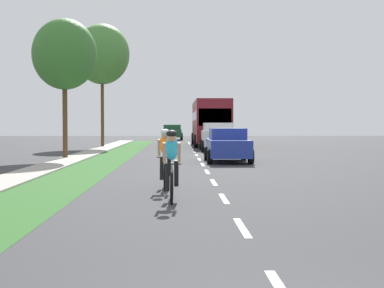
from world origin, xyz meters
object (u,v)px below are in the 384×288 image
sedan_blue (228,145)px  pickup_dark_green (172,132)px  cyclist_trailing (165,158)px  street_tree_near (65,55)px  bus_maroon (210,121)px  cyclist_lead (172,165)px  suv_white (218,136)px  street_tree_far (102,54)px

sedan_blue → pickup_dark_green: pickup_dark_green is taller
cyclist_trailing → street_tree_near: 15.37m
cyclist_trailing → bus_maroon: bearing=84.5°
cyclist_lead → sedan_blue: bearing=79.8°
cyclist_trailing → bus_maroon: 30.35m
sedan_blue → bus_maroon: size_ratio=0.37×
cyclist_trailing → suv_white: suv_white is taller
cyclist_lead → street_tree_near: bearing=108.5°
street_tree_near → street_tree_far: bearing=90.1°
cyclist_trailing → sedan_blue: (2.59, 10.81, -0.04)m
cyclist_lead → pickup_dark_green: size_ratio=0.34×
sedan_blue → street_tree_near: (-7.85, 2.97, 4.38)m
suv_white → sedan_blue: bearing=-91.6°
street_tree_far → bus_maroon: bearing=12.0°
street_tree_near → street_tree_far: 14.77m
pickup_dark_green → street_tree_far: 20.18m
cyclist_trailing → bus_maroon: bus_maroon is taller
pickup_dark_green → street_tree_far: size_ratio=0.56×
cyclist_trailing → suv_white: (2.88, 21.41, 0.14)m
sedan_blue → pickup_dark_green: 36.30m
street_tree_near → bus_maroon: bearing=63.5°
cyclist_trailing → bus_maroon: (2.91, 30.19, 1.17)m
pickup_dark_green → bus_maroon: bearing=-79.5°
sedan_blue → suv_white: 10.61m
sedan_blue → suv_white: suv_white is taller
bus_maroon → street_tree_near: size_ratio=1.67×
sedan_blue → street_tree_far: size_ratio=0.47×
suv_white → bus_maroon: bus_maroon is taller
suv_white → bus_maroon: bearing=89.8°
sedan_blue → bus_maroon: bearing=89.0°
cyclist_trailing → pickup_dark_green: (-0.20, 47.00, 0.02)m
street_tree_near → sedan_blue: bearing=-20.7°
cyclist_lead → bus_maroon: size_ratio=0.15×
pickup_dark_green → sedan_blue: bearing=-85.6°
sedan_blue → cyclist_lead: bearing=-100.2°
cyclist_lead → bus_maroon: bearing=85.3°
street_tree_near → pickup_dark_green: bearing=81.3°
street_tree_far → street_tree_near: bearing=-89.9°
suv_white → street_tree_near: bearing=-136.8°
sedan_blue → pickup_dark_green: size_ratio=0.84×
pickup_dark_green → street_tree_near: (-5.06, -33.22, 4.32)m
bus_maroon → street_tree_near: street_tree_near is taller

